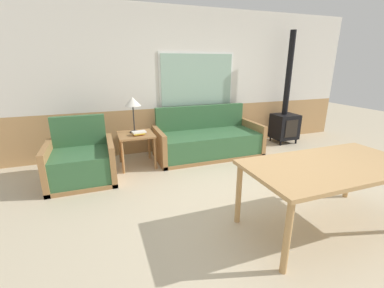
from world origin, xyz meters
TOP-DOWN VIEW (x-y plane):
  - ground_plane at (0.00, 0.00)m, footprint 16.00×16.00m
  - wall_back at (0.00, 2.63)m, footprint 7.20×0.09m
  - couch at (0.06, 2.02)m, footprint 1.99×0.88m
  - armchair at (-2.16, 1.62)m, footprint 0.94×0.83m
  - side_table at (-1.30, 1.96)m, footprint 0.58×0.58m
  - table_lamp at (-1.30, 2.06)m, footprint 0.27×0.27m
  - book_stack at (-1.26, 1.86)m, footprint 0.24×0.17m
  - dining_table at (0.32, -0.49)m, footprint 1.76×0.90m
  - wood_stove at (1.98, 2.22)m, footprint 0.51×0.46m

SIDE VIEW (x-z plane):
  - ground_plane at x=0.00m, z-range 0.00..0.00m
  - couch at x=0.06m, z-range -0.18..0.73m
  - armchair at x=-2.16m, z-range -0.18..0.75m
  - side_table at x=-1.30m, z-range 0.20..0.77m
  - wood_stove at x=1.98m, z-range -0.62..1.72m
  - book_stack at x=-1.26m, z-range 0.57..0.64m
  - dining_table at x=0.32m, z-range 0.30..1.03m
  - table_lamp at x=-1.30m, z-range 0.77..1.37m
  - wall_back at x=0.00m, z-range 0.00..2.70m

